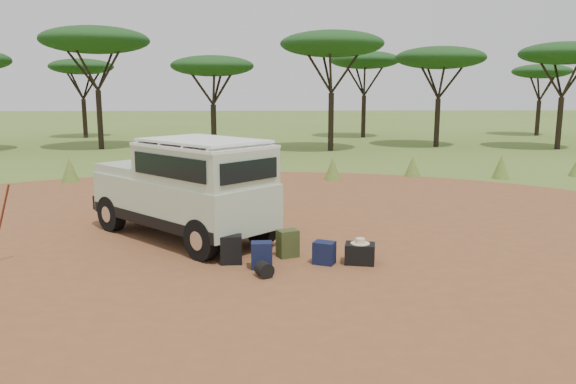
{
  "coord_description": "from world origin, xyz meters",
  "views": [
    {
      "loc": [
        0.7,
        -10.86,
        3.16
      ],
      "look_at": [
        1.15,
        0.77,
        1.0
      ],
      "focal_mm": 35.0,
      "sensor_mm": 36.0,
      "label": 1
    }
  ],
  "objects_px": {
    "duffel_navy": "(324,253)",
    "safari_vehicle": "(186,190)",
    "backpack_black": "(231,249)",
    "backpack_navy": "(262,255)",
    "backpack_olive": "(288,244)",
    "walking_staff": "(0,224)",
    "hard_case": "(360,254)"
  },
  "relations": [
    {
      "from": "duffel_navy",
      "to": "hard_case",
      "type": "relative_size",
      "value": 0.79
    },
    {
      "from": "safari_vehicle",
      "to": "backpack_olive",
      "type": "distance_m",
      "value": 2.65
    },
    {
      "from": "backpack_black",
      "to": "hard_case",
      "type": "bearing_deg",
      "value": -5.17
    },
    {
      "from": "walking_staff",
      "to": "safari_vehicle",
      "type": "bearing_deg",
      "value": -39.35
    },
    {
      "from": "backpack_olive",
      "to": "walking_staff",
      "type": "bearing_deg",
      "value": 159.38
    },
    {
      "from": "backpack_olive",
      "to": "duffel_navy",
      "type": "xyz_separation_m",
      "value": [
        0.65,
        -0.46,
        -0.05
      ]
    },
    {
      "from": "safari_vehicle",
      "to": "walking_staff",
      "type": "distance_m",
      "value": 3.54
    },
    {
      "from": "duffel_navy",
      "to": "hard_case",
      "type": "height_order",
      "value": "duffel_navy"
    },
    {
      "from": "backpack_navy",
      "to": "duffel_navy",
      "type": "distance_m",
      "value": 1.16
    },
    {
      "from": "backpack_olive",
      "to": "hard_case",
      "type": "bearing_deg",
      "value": -42.86
    },
    {
      "from": "safari_vehicle",
      "to": "backpack_black",
      "type": "xyz_separation_m",
      "value": [
        1.04,
        -1.8,
        -0.78
      ]
    },
    {
      "from": "duffel_navy",
      "to": "hard_case",
      "type": "distance_m",
      "value": 0.65
    },
    {
      "from": "safari_vehicle",
      "to": "backpack_navy",
      "type": "xyz_separation_m",
      "value": [
        1.6,
        -2.12,
        -0.8
      ]
    },
    {
      "from": "walking_staff",
      "to": "backpack_navy",
      "type": "bearing_deg",
      "value": -72.98
    },
    {
      "from": "backpack_black",
      "to": "safari_vehicle",
      "type": "bearing_deg",
      "value": 117.31
    },
    {
      "from": "safari_vehicle",
      "to": "duffel_navy",
      "type": "xyz_separation_m",
      "value": [
        2.73,
        -1.9,
        -0.83
      ]
    },
    {
      "from": "backpack_navy",
      "to": "duffel_navy",
      "type": "xyz_separation_m",
      "value": [
        1.14,
        0.22,
        -0.03
      ]
    },
    {
      "from": "backpack_olive",
      "to": "backpack_navy",
      "type": "bearing_deg",
      "value": -148.79
    },
    {
      "from": "backpack_navy",
      "to": "backpack_olive",
      "type": "distance_m",
      "value": 0.84
    },
    {
      "from": "walking_staff",
      "to": "backpack_black",
      "type": "xyz_separation_m",
      "value": [
        4.15,
        -0.14,
        -0.48
      ]
    },
    {
      "from": "backpack_olive",
      "to": "duffel_navy",
      "type": "bearing_deg",
      "value": -58.6
    },
    {
      "from": "duffel_navy",
      "to": "backpack_navy",
      "type": "bearing_deg",
      "value": -144.26
    },
    {
      "from": "walking_staff",
      "to": "backpack_black",
      "type": "distance_m",
      "value": 4.18
    },
    {
      "from": "hard_case",
      "to": "backpack_olive",
      "type": "bearing_deg",
      "value": 172.09
    },
    {
      "from": "backpack_black",
      "to": "backpack_navy",
      "type": "bearing_deg",
      "value": -32.1
    },
    {
      "from": "backpack_navy",
      "to": "backpack_olive",
      "type": "height_order",
      "value": "backpack_olive"
    },
    {
      "from": "safari_vehicle",
      "to": "backpack_olive",
      "type": "xyz_separation_m",
      "value": [
        2.09,
        -1.44,
        -0.78
      ]
    },
    {
      "from": "duffel_navy",
      "to": "safari_vehicle",
      "type": "bearing_deg",
      "value": 170.13
    },
    {
      "from": "walking_staff",
      "to": "hard_case",
      "type": "distance_m",
      "value": 6.53
    },
    {
      "from": "backpack_black",
      "to": "backpack_olive",
      "type": "distance_m",
      "value": 1.11
    },
    {
      "from": "safari_vehicle",
      "to": "hard_case",
      "type": "bearing_deg",
      "value": 15.84
    },
    {
      "from": "hard_case",
      "to": "walking_staff",
      "type": "bearing_deg",
      "value": -170.28
    }
  ]
}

